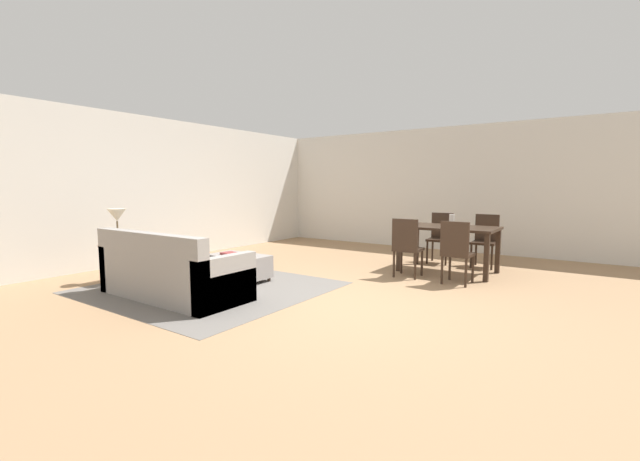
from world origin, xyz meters
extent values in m
plane|color=#9E7A56|center=(0.00, 0.00, 0.00)|extent=(10.80, 10.80, 0.00)
cube|color=silver|center=(0.00, 5.00, 1.35)|extent=(9.00, 0.12, 2.70)
cube|color=silver|center=(-4.50, 0.50, 1.35)|extent=(0.12, 11.00, 2.70)
cube|color=slate|center=(-1.90, -0.36, 0.00)|extent=(3.00, 2.80, 0.01)
cube|color=gray|center=(-1.91, -0.91, 0.21)|extent=(2.03, 0.88, 0.42)
cube|color=gray|center=(-1.91, -1.27, 0.64)|extent=(2.03, 0.16, 0.44)
cube|color=gray|center=(-2.85, -0.91, 0.31)|extent=(0.14, 0.88, 0.62)
cube|color=gray|center=(-0.96, -0.91, 0.31)|extent=(0.14, 0.88, 0.62)
cube|color=gray|center=(-2.30, -1.00, 0.61)|extent=(0.38, 0.11, 0.38)
cube|color=beige|center=(-1.51, -1.00, 0.61)|extent=(0.39, 0.10, 0.39)
cube|color=gray|center=(-1.88, 0.20, 0.23)|extent=(0.90, 0.52, 0.33)
cylinder|color=#332319|center=(-2.28, 0.41, 0.03)|extent=(0.05, 0.05, 0.06)
cylinder|color=#332319|center=(-1.48, 0.41, 0.03)|extent=(0.05, 0.05, 0.06)
cylinder|color=#332319|center=(-2.28, -0.01, 0.03)|extent=(0.05, 0.05, 0.06)
cylinder|color=#332319|center=(-1.48, -0.01, 0.03)|extent=(0.05, 0.05, 0.06)
cube|color=olive|center=(-3.22, -0.91, 0.55)|extent=(0.40, 0.40, 0.03)
cylinder|color=olive|center=(-3.39, -0.74, 0.27)|extent=(0.04, 0.04, 0.53)
cylinder|color=olive|center=(-3.05, -0.74, 0.27)|extent=(0.04, 0.04, 0.53)
cylinder|color=olive|center=(-3.39, -1.08, 0.27)|extent=(0.04, 0.04, 0.53)
cylinder|color=olive|center=(-3.05, -1.08, 0.27)|extent=(0.04, 0.04, 0.53)
cylinder|color=brown|center=(-3.22, -0.91, 0.58)|extent=(0.16, 0.16, 0.02)
cylinder|color=brown|center=(-3.22, -0.91, 0.75)|extent=(0.02, 0.02, 0.32)
cone|color=beige|center=(-3.22, -0.91, 1.00)|extent=(0.26, 0.26, 0.18)
cube|color=#332319|center=(0.49, 2.61, 0.74)|extent=(1.51, 0.88, 0.04)
cube|color=#332319|center=(-0.20, 2.99, 0.36)|extent=(0.07, 0.07, 0.72)
cube|color=#332319|center=(1.19, 2.99, 0.36)|extent=(0.07, 0.07, 0.72)
cube|color=#332319|center=(-0.20, 2.23, 0.36)|extent=(0.07, 0.07, 0.72)
cube|color=#332319|center=(1.19, 2.23, 0.36)|extent=(0.07, 0.07, 0.72)
cube|color=#332319|center=(0.09, 1.91, 0.43)|extent=(0.43, 0.43, 0.04)
cube|color=#332319|center=(0.10, 1.73, 0.69)|extent=(0.40, 0.07, 0.47)
cylinder|color=#332319|center=(-0.09, 2.07, 0.21)|extent=(0.04, 0.04, 0.41)
cylinder|color=#332319|center=(0.25, 2.09, 0.21)|extent=(0.04, 0.04, 0.41)
cylinder|color=#332319|center=(-0.07, 1.73, 0.21)|extent=(0.04, 0.04, 0.41)
cylinder|color=#332319|center=(0.27, 1.75, 0.21)|extent=(0.04, 0.04, 0.41)
cube|color=#332319|center=(0.87, 1.87, 0.43)|extent=(0.41, 0.41, 0.04)
cube|color=#332319|center=(0.87, 1.69, 0.69)|extent=(0.40, 0.05, 0.47)
cylinder|color=#332319|center=(0.71, 2.04, 0.21)|extent=(0.04, 0.04, 0.41)
cylinder|color=#332319|center=(1.05, 2.04, 0.21)|extent=(0.04, 0.04, 0.41)
cylinder|color=#332319|center=(0.70, 1.70, 0.21)|extent=(0.04, 0.04, 0.41)
cylinder|color=#332319|center=(1.04, 1.70, 0.21)|extent=(0.04, 0.04, 0.41)
cube|color=#332319|center=(0.10, 3.32, 0.43)|extent=(0.42, 0.42, 0.04)
cube|color=#332319|center=(0.09, 3.50, 0.69)|extent=(0.40, 0.06, 0.47)
cylinder|color=#332319|center=(0.28, 3.16, 0.21)|extent=(0.04, 0.04, 0.41)
cylinder|color=#332319|center=(-0.06, 3.14, 0.21)|extent=(0.04, 0.04, 0.41)
cylinder|color=#332319|center=(0.26, 3.50, 0.21)|extent=(0.04, 0.04, 0.41)
cylinder|color=#332319|center=(-0.08, 3.48, 0.21)|extent=(0.04, 0.04, 0.41)
cube|color=#332319|center=(0.88, 3.36, 0.43)|extent=(0.41, 0.41, 0.04)
cube|color=#332319|center=(0.88, 3.54, 0.69)|extent=(0.40, 0.05, 0.47)
cylinder|color=#332319|center=(1.06, 3.19, 0.21)|extent=(0.04, 0.04, 0.41)
cylinder|color=#332319|center=(0.72, 3.19, 0.21)|extent=(0.04, 0.04, 0.41)
cylinder|color=#332319|center=(1.05, 3.53, 0.21)|extent=(0.04, 0.04, 0.41)
cylinder|color=#332319|center=(0.71, 3.53, 0.21)|extent=(0.04, 0.04, 0.41)
cylinder|color=silver|center=(0.55, 2.58, 0.86)|extent=(0.08, 0.08, 0.20)
cube|color=maroon|center=(-2.00, 0.14, 0.41)|extent=(0.29, 0.24, 0.03)
camera|label=1|loc=(2.62, -4.15, 1.42)|focal=23.31mm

